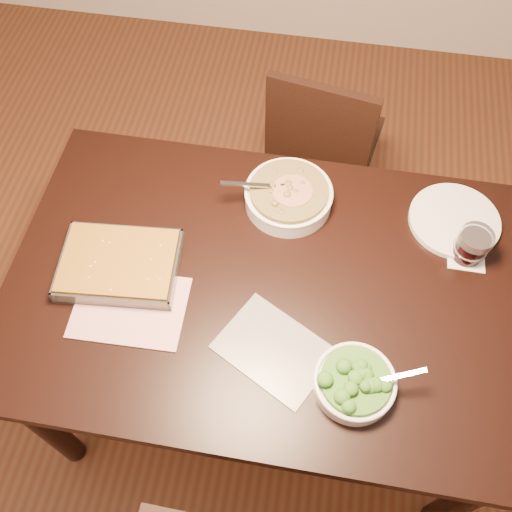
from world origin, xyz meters
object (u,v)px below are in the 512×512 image
broccoli_bowl (355,382)px  wine_tumbler (472,245)px  dinner_plate (454,220)px  chair_far (322,143)px  baking_dish (120,265)px  table (270,301)px  stew_bowl (289,196)px

broccoli_bowl → wine_tumbler: bearing=56.8°
dinner_plate → chair_far: size_ratio=0.31×
wine_tumbler → chair_far: wine_tumbler is taller
broccoli_bowl → chair_far: (-0.16, 1.04, -0.32)m
dinner_plate → chair_far: bearing=128.0°
broccoli_bowl → baking_dish: (-0.64, 0.22, -0.00)m
table → stew_bowl: size_ratio=5.11×
table → dinner_plate: bearing=30.8°
table → chair_far: size_ratio=1.72×
stew_bowl → baking_dish: size_ratio=0.84×
baking_dish → dinner_plate: (0.88, 0.31, -0.02)m
table → stew_bowl: stew_bowl is taller
wine_tumbler → dinner_plate: wine_tumbler is taller
table → wine_tumbler: bearing=19.3°
wine_tumbler → table: bearing=-160.7°
table → stew_bowl: (0.01, 0.27, 0.13)m
broccoli_bowl → stew_bowl: bearing=114.0°
wine_tumbler → chair_far: size_ratio=0.12×
table → wine_tumbler: wine_tumbler is taller
dinner_plate → stew_bowl: bearing=-178.6°
table → broccoli_bowl: bearing=-45.3°
table → baking_dish: 0.42m
table → baking_dish: baking_dish is taller
stew_bowl → broccoli_bowl: stew_bowl is taller
wine_tumbler → baking_dish: bearing=-167.5°
broccoli_bowl → dinner_plate: (0.24, 0.53, -0.02)m
broccoli_bowl → baking_dish: size_ratio=0.67×
chair_far → baking_dish: bearing=70.2°
wine_tumbler → chair_far: (-0.43, 0.62, -0.35)m
stew_bowl → dinner_plate: (0.47, 0.01, -0.03)m
stew_bowl → dinner_plate: stew_bowl is taller
table → broccoli_bowl: broccoli_bowl is taller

